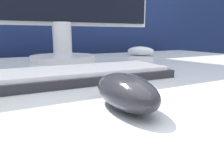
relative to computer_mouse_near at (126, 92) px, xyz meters
name	(u,v)px	position (x,y,z in m)	size (l,w,h in m)	color
partition_panel	(33,77)	(0.01, 0.87, -0.13)	(5.00, 0.03, 1.32)	navy
computer_mouse_near	(126,92)	(0.00, 0.00, 0.00)	(0.07, 0.13, 0.04)	#232328
keyboard	(75,75)	(0.00, 0.19, -0.01)	(0.40, 0.15, 0.02)	#28282D
computer_mouse_far	(141,51)	(0.42, 0.56, 0.00)	(0.11, 0.13, 0.04)	silver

